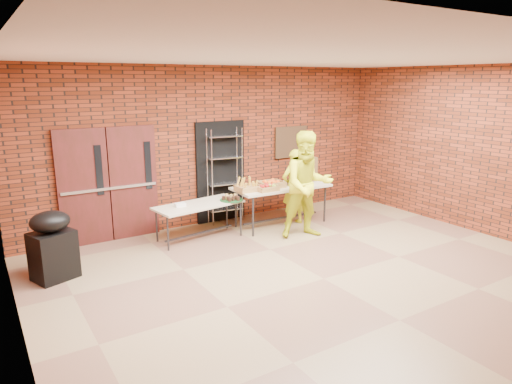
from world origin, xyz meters
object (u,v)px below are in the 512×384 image
(covered_grill, at_px, (52,245))
(table_left, at_px, (199,207))
(coffee_dispenser, at_px, (305,169))
(volunteer_man, at_px, (308,185))
(table_right, at_px, (281,189))
(wire_rack, at_px, (225,176))
(volunteer_woman, at_px, (294,187))

(covered_grill, bearing_deg, table_left, -9.44)
(coffee_dispenser, height_order, covered_grill, coffee_dispenser)
(coffee_dispenser, distance_m, volunteer_man, 1.22)
(table_left, bearing_deg, covered_grill, -177.82)
(coffee_dispenser, bearing_deg, table_right, -170.00)
(wire_rack, height_order, volunteer_man, volunteer_man)
(coffee_dispenser, bearing_deg, covered_grill, -174.47)
(wire_rack, distance_m, covered_grill, 3.74)
(coffee_dispenser, height_order, volunteer_woman, volunteer_woman)
(wire_rack, bearing_deg, table_left, -136.42)
(table_left, height_order, covered_grill, covered_grill)
(covered_grill, bearing_deg, wire_rack, -1.42)
(coffee_dispenser, distance_m, volunteer_woman, 0.60)
(volunteer_woman, bearing_deg, table_left, -7.48)
(table_left, relative_size, coffee_dispenser, 3.39)
(volunteer_woman, relative_size, volunteer_man, 0.78)
(wire_rack, bearing_deg, volunteer_woman, -31.66)
(table_right, relative_size, volunteer_man, 1.01)
(wire_rack, relative_size, covered_grill, 1.87)
(wire_rack, height_order, table_left, wire_rack)
(volunteer_man, bearing_deg, coffee_dispenser, 71.94)
(table_right, bearing_deg, wire_rack, 140.93)
(coffee_dispenser, bearing_deg, table_left, -179.18)
(volunteer_woman, xyz_separation_m, volunteer_man, (-0.25, -0.76, 0.22))
(covered_grill, relative_size, volunteer_man, 0.52)
(table_right, distance_m, volunteer_woman, 0.26)
(wire_rack, relative_size, coffee_dispenser, 3.85)
(coffee_dispenser, relative_size, covered_grill, 0.49)
(table_right, distance_m, volunteer_man, 0.90)
(table_left, relative_size, covered_grill, 1.65)
(wire_rack, bearing_deg, covered_grill, -155.00)
(table_right, bearing_deg, volunteer_woman, -22.36)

